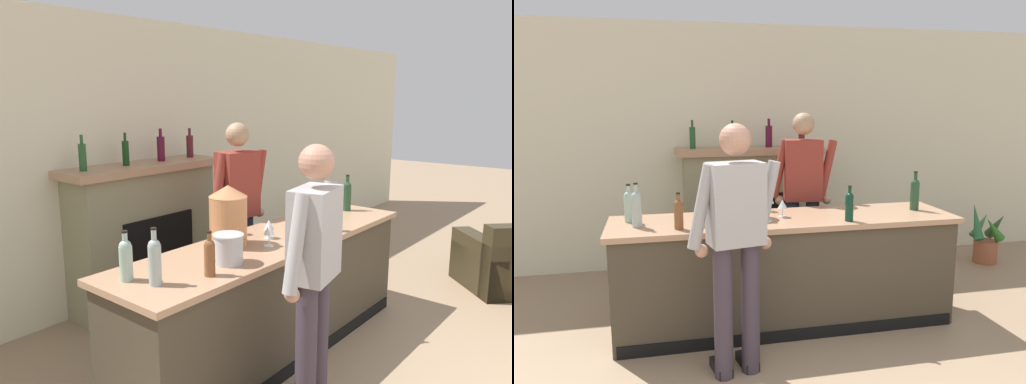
{
  "view_description": "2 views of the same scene",
  "coord_description": "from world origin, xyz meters",
  "views": [
    {
      "loc": [
        -2.93,
        0.13,
        2.03
      ],
      "look_at": [
        0.17,
        2.7,
        1.24
      ],
      "focal_mm": 35.0,
      "sensor_mm": 36.0,
      "label": 1
    },
    {
      "loc": [
        -1.03,
        -1.53,
        1.88
      ],
      "look_at": [
        -0.1,
        2.52,
        1.13
      ],
      "focal_mm": 35.0,
      "sensor_mm": 36.0,
      "label": 2
    }
  ],
  "objects": [
    {
      "name": "wall_back_panel",
      "position": [
        0.0,
        4.2,
        1.38
      ],
      "size": [
        12.0,
        0.07,
        2.75
      ],
      "color": "beige",
      "rests_on": "ground_plane"
    },
    {
      "name": "bar_counter",
      "position": [
        -0.0,
        2.38,
        0.47
      ],
      "size": [
        2.87,
        0.74,
        0.94
      ],
      "color": "#433A2C",
      "rests_on": "ground_plane"
    },
    {
      "name": "copper_dispenser",
      "position": [
        -0.35,
        2.53,
        1.16
      ],
      "size": [
        0.28,
        0.32,
        0.45
      ],
      "color": "#C98150",
      "rests_on": "bar_counter"
    },
    {
      "name": "person_customer",
      "position": [
        -0.53,
        1.67,
        0.97
      ],
      "size": [
        0.65,
        0.36,
        1.75
      ],
      "color": "#3B313C",
      "rests_on": "ground_plane"
    },
    {
      "name": "person_bartender",
      "position": [
        0.35,
        3.05,
        0.99
      ],
      "size": [
        0.65,
        0.35,
        1.79
      ],
      "color": "#202732",
      "rests_on": "ground_plane"
    },
    {
      "name": "wine_bottle_cabernet_heavy",
      "position": [
        0.47,
        2.15,
        1.07
      ],
      "size": [
        0.07,
        0.07,
        0.29
      ],
      "color": "#0D3221",
      "rests_on": "bar_counter"
    },
    {
      "name": "fireplace_stone",
      "position": [
        -0.02,
        3.94,
        0.7
      ],
      "size": [
        1.62,
        0.52,
        1.7
      ],
      "color": "gray",
      "rests_on": "ground_plane"
    },
    {
      "name": "wine_bottle_rose_blush",
      "position": [
        -1.19,
        2.32,
        1.09
      ],
      "size": [
        0.08,
        0.08,
        0.34
      ],
      "color": "#9DAFAC",
      "rests_on": "bar_counter"
    },
    {
      "name": "ice_bucket_steel",
      "position": [
        -0.64,
        2.25,
        1.04
      ],
      "size": [
        0.2,
        0.2,
        0.2
      ],
      "color": "silver",
      "rests_on": "bar_counter"
    },
    {
      "name": "wine_bottle_riesling_slim",
      "position": [
        -1.26,
        2.51,
        1.08
      ],
      "size": [
        0.08,
        0.08,
        0.31
      ],
      "color": "#9BBBAC",
      "rests_on": "bar_counter"
    },
    {
      "name": "wine_glass_by_dispenser",
      "position": [
        -0.08,
        2.64,
        1.04
      ],
      "size": [
        0.08,
        0.08,
        0.15
      ],
      "color": "silver",
      "rests_on": "bar_counter"
    },
    {
      "name": "potted_plant_corner",
      "position": [
        2.75,
        3.48,
        0.3
      ],
      "size": [
        0.41,
        0.38,
        0.72
      ],
      "color": "#A35A3D",
      "rests_on": "ground_plane"
    },
    {
      "name": "wine_glass_front_right",
      "position": [
        -0.02,
        2.41,
        1.04
      ],
      "size": [
        0.08,
        0.08,
        0.15
      ],
      "color": "silver",
      "rests_on": "bar_counter"
    },
    {
      "name": "armchair_black",
      "position": [
        2.61,
        1.23,
        0.27
      ],
      "size": [
        1.19,
        1.19,
        0.77
      ],
      "color": "#352C1A",
      "rests_on": "ground_plane"
    },
    {
      "name": "wine_bottle_merlot_tall",
      "position": [
        1.19,
        2.41,
        1.09
      ],
      "size": [
        0.08,
        0.08,
        0.35
      ],
      "color": "#224229",
      "rests_on": "bar_counter"
    },
    {
      "name": "wine_bottle_chardonnay_pale",
      "position": [
        -0.88,
        2.19,
        1.06
      ],
      "size": [
        0.07,
        0.07,
        0.28
      ],
      "color": "brown",
      "rests_on": "bar_counter"
    },
    {
      "name": "wine_glass_front_left",
      "position": [
        -0.18,
        2.28,
        1.06
      ],
      "size": [
        0.08,
        0.08,
        0.16
      ],
      "color": "silver",
      "rests_on": "bar_counter"
    }
  ]
}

